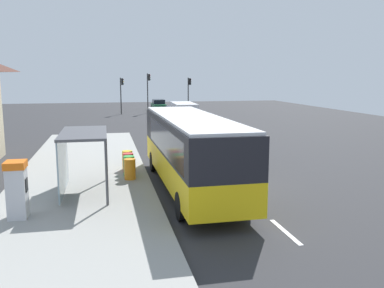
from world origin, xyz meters
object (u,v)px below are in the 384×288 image
Objects in this scene: recycling_bin_red at (128,163)px; traffic_light_far_side at (122,90)px; recycling_bin_yellow at (127,160)px; traffic_light_near_side at (189,90)px; sedan_near at (174,113)px; ticket_machine at (17,189)px; bus_shelter at (76,146)px; recycling_bin_orange at (130,169)px; bus at (190,148)px; white_van at (184,113)px; traffic_light_median at (148,87)px; recycling_bin_green at (129,166)px; sedan_far at (159,105)px.

recycling_bin_red is 33.53m from traffic_light_far_side.
traffic_light_far_side is at bearing 88.07° from recycling_bin_yellow.
recycling_bin_yellow is 0.21× the size of traffic_light_near_side.
sedan_near is 4.69× the size of recycling_bin_yellow.
bus_shelter reaches higher than ticket_machine.
recycling_bin_orange is 2.10m from recycling_bin_yellow.
recycling_bin_orange is 1.00× the size of recycling_bin_yellow.
white_van is at bearing 79.94° from bus.
sedan_near is 26.44m from recycling_bin_red.
traffic_light_median reaches higher than sedan_near.
traffic_light_median is (-1.80, 15.24, 2.09)m from white_van.
ticket_machine reaches higher than recycling_bin_orange.
recycling_bin_orange is (-6.50, -27.02, -0.14)m from sedan_near.
traffic_light_median is (4.60, 34.92, 2.77)m from recycling_bin_green.
recycling_bin_red is at bearing -91.89° from traffic_light_far_side.
recycling_bin_red is at bearing -108.63° from white_van.
traffic_light_median is (-1.90, 8.60, 2.64)m from sedan_near.
sedan_near is 4.69× the size of recycling_bin_green.
traffic_light_median reaches higher than recycling_bin_green.
bus is 2.38× the size of traffic_light_near_side.
sedan_far is 2.27× the size of ticket_machine.
recycling_bin_red is at bearing 90.00° from recycling_bin_orange.
recycling_bin_yellow is 32.83m from traffic_light_far_side.
bus is 11.61× the size of recycling_bin_yellow.
ticket_machine is 7.74m from recycling_bin_yellow.
recycling_bin_orange is at bearing -103.52° from sedan_near.
traffic_light_median is (4.60, 35.62, 2.77)m from recycling_bin_orange.
traffic_light_near_side reaches higher than sedan_near.
traffic_light_median is (-5.11, 1.60, 0.33)m from traffic_light_near_side.
traffic_light_near_side is at bearing 73.09° from recycling_bin_yellow.
white_van is at bearing 67.35° from ticket_machine.
recycling_bin_red is at bearing 90.00° from recycling_bin_green.
white_van is 5.54× the size of recycling_bin_red.
traffic_light_near_side is at bearing 70.44° from ticket_machine.
sedan_near is at bearing 75.39° from recycling_bin_yellow.
recycling_bin_green is 1.40m from recycling_bin_yellow.
white_van is at bearing 72.57° from recycling_bin_orange.
recycling_bin_red is 0.70m from recycling_bin_yellow.
recycling_bin_green is at bearing 90.00° from recycling_bin_orange.
sedan_far is 7.85m from traffic_light_far_side.
white_van is at bearing 68.81° from bus_shelter.
sedan_near is at bearing 89.15° from white_van.
traffic_light_near_side is (3.20, -6.01, 2.31)m from sedan_far.
bus_shelter is (-2.21, -2.53, 1.44)m from recycling_bin_green.
recycling_bin_yellow is (3.99, 6.61, -0.52)m from ticket_machine.
bus_shelter is (-8.61, -22.21, 0.75)m from white_van.
bus is 41.90m from sedan_far.
bus_shelter is at bearing -111.19° from white_van.
white_van is 5.54× the size of recycling_bin_yellow.
traffic_light_near_side is at bearing 71.61° from bus_shelter.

